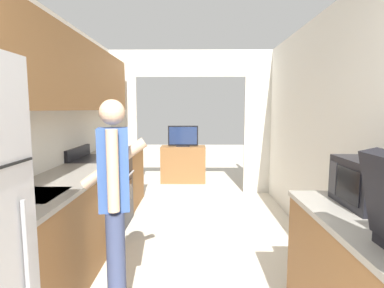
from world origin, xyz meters
The scene contains 9 objects.
wall_left centered at (-1.34, 2.20, 1.52)m, with size 0.38×7.14×2.50m.
wall_right centered at (1.43, 1.77, 1.25)m, with size 0.06×7.14×2.50m.
wall_far_with_doorway centered at (0.00, 4.77, 1.46)m, with size 3.20×0.06×2.50m.
counter_left centered at (-1.10, 2.62, 0.44)m, with size 0.62×3.56×0.88m.
range_oven centered at (-1.09, 3.17, 0.45)m, with size 0.66×0.72×1.02m.
person centered at (-0.50, 1.58, 0.83)m, with size 0.51×0.43×1.56m.
microwave centered at (1.20, 1.33, 1.03)m, with size 0.37×0.45×0.30m.
tv_cabinet centered at (-0.16, 5.54, 0.37)m, with size 0.90×0.42×0.74m.
television centered at (-0.16, 5.50, 0.95)m, with size 0.61×0.16×0.42m.
Camera 1 is at (0.08, -0.51, 1.49)m, focal length 28.00 mm.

